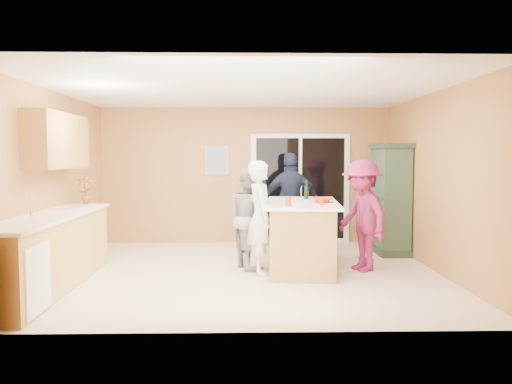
{
  "coord_description": "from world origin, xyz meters",
  "views": [
    {
      "loc": [
        -0.0,
        -7.11,
        1.65
      ],
      "look_at": [
        0.15,
        0.1,
        1.15
      ],
      "focal_mm": 35.0,
      "sensor_mm": 36.0,
      "label": 1
    }
  ],
  "objects_px": {
    "woman_navy": "(291,202)",
    "woman_magenta": "(362,216)",
    "woman_white": "(261,217)",
    "woman_grey": "(250,218)",
    "kitchen_island": "(302,238)",
    "green_hutch": "(390,200)"
  },
  "relations": [
    {
      "from": "woman_grey",
      "to": "woman_white",
      "type": "bearing_deg",
      "value": -178.95
    },
    {
      "from": "kitchen_island",
      "to": "green_hutch",
      "type": "height_order",
      "value": "green_hutch"
    },
    {
      "from": "green_hutch",
      "to": "woman_white",
      "type": "height_order",
      "value": "green_hutch"
    },
    {
      "from": "woman_white",
      "to": "woman_grey",
      "type": "xyz_separation_m",
      "value": [
        -0.14,
        0.38,
        -0.05
      ]
    },
    {
      "from": "kitchen_island",
      "to": "woman_grey",
      "type": "xyz_separation_m",
      "value": [
        -0.75,
        0.14,
        0.28
      ]
    },
    {
      "from": "kitchen_island",
      "to": "woman_magenta",
      "type": "relative_size",
      "value": 1.24
    },
    {
      "from": "green_hutch",
      "to": "woman_grey",
      "type": "xyz_separation_m",
      "value": [
        -2.42,
        -1.11,
        -0.16
      ]
    },
    {
      "from": "kitchen_island",
      "to": "green_hutch",
      "type": "xyz_separation_m",
      "value": [
        1.67,
        1.25,
        0.44
      ]
    },
    {
      "from": "green_hutch",
      "to": "woman_magenta",
      "type": "distance_m",
      "value": 1.56
    },
    {
      "from": "woman_white",
      "to": "woman_navy",
      "type": "relative_size",
      "value": 0.92
    },
    {
      "from": "kitchen_island",
      "to": "woman_navy",
      "type": "relative_size",
      "value": 1.15
    },
    {
      "from": "woman_navy",
      "to": "woman_magenta",
      "type": "relative_size",
      "value": 1.07
    },
    {
      "from": "woman_white",
      "to": "woman_grey",
      "type": "height_order",
      "value": "woman_white"
    },
    {
      "from": "woman_grey",
      "to": "woman_navy",
      "type": "height_order",
      "value": "woman_navy"
    },
    {
      "from": "woman_white",
      "to": "woman_navy",
      "type": "xyz_separation_m",
      "value": [
        0.59,
        1.71,
        0.07
      ]
    },
    {
      "from": "green_hutch",
      "to": "woman_navy",
      "type": "xyz_separation_m",
      "value": [
        -1.69,
        0.22,
        -0.05
      ]
    },
    {
      "from": "kitchen_island",
      "to": "woman_magenta",
      "type": "bearing_deg",
      "value": -0.66
    },
    {
      "from": "green_hutch",
      "to": "woman_grey",
      "type": "distance_m",
      "value": 2.67
    },
    {
      "from": "green_hutch",
      "to": "woman_white",
      "type": "relative_size",
      "value": 1.17
    },
    {
      "from": "woman_magenta",
      "to": "kitchen_island",
      "type": "bearing_deg",
      "value": -116.31
    },
    {
      "from": "green_hutch",
      "to": "woman_grey",
      "type": "height_order",
      "value": "green_hutch"
    },
    {
      "from": "green_hutch",
      "to": "woman_white",
      "type": "distance_m",
      "value": 2.72
    }
  ]
}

